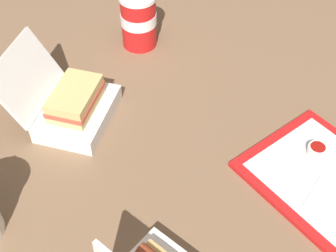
{
  "coord_description": "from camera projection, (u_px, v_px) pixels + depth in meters",
  "views": [
    {
      "loc": [
        0.56,
        -0.34,
        0.79
      ],
      "look_at": [
        -0.02,
        0.03,
        0.05
      ],
      "focal_mm": 50.0,
      "sensor_mm": 36.0,
      "label": 1
    }
  ],
  "objects": [
    {
      "name": "ketchup_cup",
      "position": [
        317.0,
        150.0,
        0.99
      ],
      "size": [
        0.04,
        0.04,
        0.02
      ],
      "color": "white",
      "rests_on": "food_tray"
    },
    {
      "name": "napkin_stack",
      "position": [
        336.0,
        201.0,
        0.92
      ],
      "size": [
        0.13,
        0.13,
        0.0
      ],
      "primitive_type": "cube",
      "rotation": [
        0.0,
        0.0,
        0.39
      ],
      "color": "white",
      "rests_on": "food_tray"
    },
    {
      "name": "clamshell_sandwich_left",
      "position": [
        72.0,
        105.0,
        1.06
      ],
      "size": [
        0.29,
        0.29,
        0.17
      ],
      "color": "white",
      "rests_on": "ground_plane"
    },
    {
      "name": "soda_cup_left",
      "position": [
        139.0,
        20.0,
        1.23
      ],
      "size": [
        0.1,
        0.1,
        0.21
      ],
      "color": "red",
      "rests_on": "ground_plane"
    },
    {
      "name": "ground_plane",
      "position": [
        161.0,
        154.0,
        1.02
      ],
      "size": [
        3.2,
        3.2,
        0.0
      ],
      "primitive_type": "plane",
      "color": "brown"
    }
  ]
}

